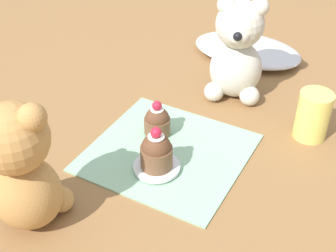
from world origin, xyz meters
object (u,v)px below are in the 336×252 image
object	(u,v)px
saucer_plate	(157,167)
cupcake_near_tan_bear	(156,151)
cupcake_near_cream_bear	(157,121)
teaspoon	(13,134)
teddy_bear_cream	(237,51)
teddy_bear_tan	(21,167)
juice_glass	(313,115)

from	to	relation	value
saucer_plate	cupcake_near_tan_bear	world-z (taller)	cupcake_near_tan_bear
saucer_plate	cupcake_near_cream_bear	bearing A→B (deg)	119.18
cupcake_near_cream_bear	teaspoon	bearing A→B (deg)	-151.26
cupcake_near_cream_bear	teddy_bear_cream	bearing A→B (deg)	70.18
teddy_bear_tan	juice_glass	size ratio (longest dim) A/B	2.35
teddy_bear_cream	cupcake_near_cream_bear	distance (m)	0.21
cupcake_near_tan_bear	juice_glass	size ratio (longest dim) A/B	0.86
teddy_bear_cream	cupcake_near_tan_bear	distance (m)	0.27
teddy_bear_tan	cupcake_near_tan_bear	bearing A→B (deg)	-137.48
teddy_bear_cream	cupcake_near_tan_bear	xyz separation A→B (m)	(-0.02, -0.26, -0.05)
teddy_bear_tan	juice_glass	xyz separation A→B (m)	(0.29, 0.38, -0.06)
teaspoon	juice_glass	bearing A→B (deg)	-29.15
teaspoon	cupcake_near_tan_bear	bearing A→B (deg)	-49.16
teddy_bear_cream	juice_glass	world-z (taller)	teddy_bear_cream
cupcake_near_tan_bear	juice_glass	xyz separation A→B (m)	(0.19, 0.21, 0.00)
juice_glass	cupcake_near_cream_bear	bearing A→B (deg)	-151.62
cupcake_near_cream_bear	teaspoon	distance (m)	0.25
teddy_bear_cream	teddy_bear_tan	distance (m)	0.45
teddy_bear_tan	saucer_plate	distance (m)	0.22
saucer_plate	teaspoon	size ratio (longest dim) A/B	0.70
teaspoon	teddy_bear_tan	bearing A→B (deg)	-96.05
cupcake_near_cream_bear	cupcake_near_tan_bear	size ratio (longest dim) A/B	0.86
saucer_plate	teaspoon	distance (m)	0.27
cupcake_near_tan_bear	juice_glass	bearing A→B (deg)	47.96
teddy_bear_cream	teaspoon	size ratio (longest dim) A/B	1.86
saucer_plate	cupcake_near_tan_bear	bearing A→B (deg)	97.13
teddy_bear_tan	juice_glass	bearing A→B (deg)	-144.24
saucer_plate	juice_glass	bearing A→B (deg)	47.96
teddy_bear_cream	saucer_plate	world-z (taller)	teddy_bear_cream
teddy_bear_tan	saucer_plate	xyz separation A→B (m)	(0.10, 0.17, -0.09)
saucer_plate	cupcake_near_tan_bear	size ratio (longest dim) A/B	1.01
cupcake_near_cream_bear	juice_glass	size ratio (longest dim) A/B	0.74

